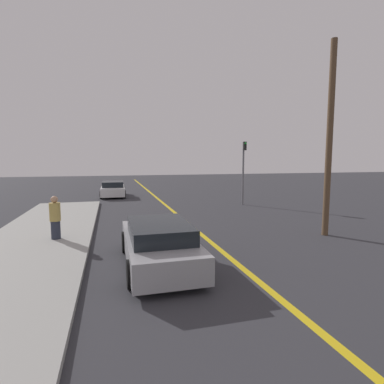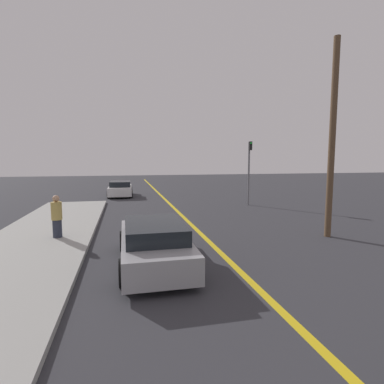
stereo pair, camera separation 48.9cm
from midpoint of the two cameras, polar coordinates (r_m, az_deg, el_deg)
road_center_line at (r=15.55m, az=-3.04°, el=-4.89°), size 0.20×60.00×0.01m
sidewalk_left at (r=9.95m, az=-31.83°, el=-11.85°), size 3.71×24.32×0.15m
car_ahead_center at (r=8.70m, az=-8.00°, el=-9.68°), size 1.94×4.54×1.27m
car_far_distant at (r=24.96m, az=-15.37°, el=0.52°), size 1.98×4.05×1.24m
pedestrian_mid_group at (r=11.93m, az=-25.69°, el=-4.44°), size 0.38×0.38×1.56m
traffic_light at (r=19.88m, az=9.10°, el=4.82°), size 0.18×0.40×4.13m
utility_pole at (r=12.74m, az=23.70°, el=9.05°), size 0.24×0.24×7.48m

